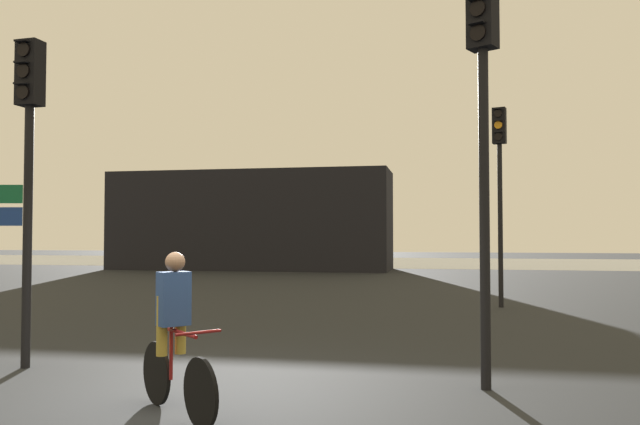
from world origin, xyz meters
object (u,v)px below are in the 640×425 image
Objects in this scene: cyclist at (175,332)px; traffic_light_far_right at (500,169)px; distant_building at (251,221)px; traffic_light_near_left at (29,139)px; traffic_light_near_right at (483,101)px.

traffic_light_far_right is at bearing -159.42° from cyclist.
distant_building reaches higher than traffic_light_near_left.
cyclist is (7.24, -25.51, -1.72)m from distant_building.
cyclist is (-3.12, -1.64, -2.55)m from traffic_light_near_right.
traffic_light_near_right reaches higher than traffic_light_near_left.
traffic_light_near_right is 3.02× the size of cyclist.
cyclist is (-4.05, -10.22, -2.61)m from traffic_light_far_right.
traffic_light_near_right is at bearing -176.08° from traffic_light_near_left.
cyclist is (2.90, -1.66, -2.28)m from traffic_light_near_left.
traffic_light_far_right reaches higher than cyclist.
traffic_light_far_right is 3.07× the size of cyclist.
distant_building reaches higher than traffic_light_far_right.
distant_building is 8.99× the size of cyclist.
traffic_light_near_left is at bearing 66.73° from traffic_light_far_right.
cyclist is at bearing 154.33° from traffic_light_near_left.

